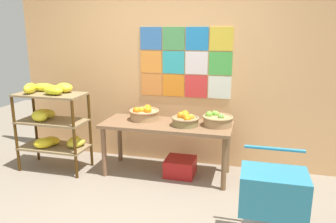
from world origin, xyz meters
name	(u,v)px	position (x,y,z in m)	size (l,w,h in m)	color
back_wall_with_art	(171,59)	(0.00, 1.72, 1.42)	(4.33, 0.07, 2.83)	tan
banana_shelf_unit	(52,118)	(-1.40, 1.05, 0.69)	(0.87, 0.52, 1.14)	#42280A
display_table	(167,130)	(0.07, 1.24, 0.59)	(1.60, 0.62, 0.67)	brown
fruit_basket_right	(185,120)	(0.31, 1.21, 0.74)	(0.33, 0.33, 0.17)	olive
fruit_basket_left	(144,113)	(-0.25, 1.34, 0.75)	(0.38, 0.38, 0.19)	tan
fruit_basket_centre	(217,120)	(0.68, 1.30, 0.74)	(0.36, 0.36, 0.16)	#9E7A51
produce_crate_under_table	(180,167)	(0.25, 1.25, 0.11)	(0.36, 0.35, 0.22)	#B01A19
shopping_cart	(273,195)	(1.28, 0.09, 0.46)	(0.53, 0.44, 0.80)	black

